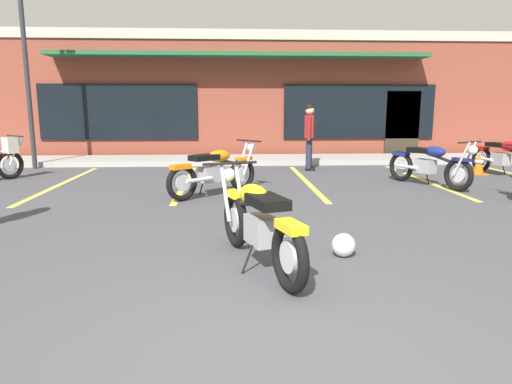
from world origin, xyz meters
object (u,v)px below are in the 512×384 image
(traffic_cone, at_px, (479,164))
(parking_lot_lamp_post, at_px, (21,33))
(motorcycle_green_cafe_racer, at_px, (215,170))
(helmet_on_pavement, at_px, (343,245))
(person_in_black_shirt, at_px, (309,133))
(motorcycle_red_sportbike, at_px, (504,157))
(motorcycle_foreground_classic, at_px, (258,222))
(motorcycle_black_cruiser, at_px, (429,164))

(traffic_cone, xyz_separation_m, parking_lot_lamp_post, (-11.14, 1.59, 3.15))
(motorcycle_green_cafe_racer, xyz_separation_m, parking_lot_lamp_post, (-4.87, 3.90, 2.94))
(helmet_on_pavement, bearing_deg, person_in_black_shirt, 83.42)
(motorcycle_green_cafe_racer, relative_size, person_in_black_shirt, 1.01)
(person_in_black_shirt, relative_size, traffic_cone, 3.16)
(motorcycle_red_sportbike, xyz_separation_m, person_in_black_shirt, (-4.38, 1.27, 0.49))
(person_in_black_shirt, relative_size, parking_lot_lamp_post, 0.32)
(motorcycle_red_sportbike, height_order, person_in_black_shirt, person_in_black_shirt)
(helmet_on_pavement, relative_size, parking_lot_lamp_post, 0.05)
(motorcycle_foreground_classic, relative_size, motorcycle_red_sportbike, 0.97)
(motorcycle_black_cruiser, distance_m, traffic_cone, 2.46)
(parking_lot_lamp_post, bearing_deg, traffic_cone, -8.13)
(motorcycle_foreground_classic, height_order, helmet_on_pavement, motorcycle_foreground_classic)
(motorcycle_black_cruiser, xyz_separation_m, motorcycle_green_cafe_racer, (-4.35, -0.76, 0.00))
(motorcycle_foreground_classic, bearing_deg, motorcycle_black_cruiser, 50.48)
(traffic_cone, bearing_deg, helmet_on_pavement, -128.83)
(motorcycle_green_cafe_racer, xyz_separation_m, person_in_black_shirt, (2.30, 3.25, 0.49))
(motorcycle_black_cruiser, height_order, helmet_on_pavement, motorcycle_black_cruiser)
(motorcycle_black_cruiser, bearing_deg, motorcycle_red_sportbike, 27.65)
(person_in_black_shirt, bearing_deg, helmet_on_pavement, -96.58)
(motorcycle_foreground_classic, relative_size, helmet_on_pavement, 7.85)
(motorcycle_foreground_classic, distance_m, parking_lot_lamp_post, 9.90)
(person_in_black_shirt, distance_m, helmet_on_pavement, 6.95)
(motorcycle_foreground_classic, distance_m, person_in_black_shirt, 7.31)
(helmet_on_pavement, distance_m, traffic_cone, 7.59)
(motorcycle_black_cruiser, xyz_separation_m, parking_lot_lamp_post, (-9.23, 3.13, 2.94))
(motorcycle_foreground_classic, relative_size, motorcycle_black_cruiser, 1.05)
(motorcycle_green_cafe_racer, bearing_deg, person_in_black_shirt, 54.73)
(motorcycle_red_sportbike, distance_m, motorcycle_black_cruiser, 2.62)
(person_in_black_shirt, bearing_deg, parking_lot_lamp_post, 174.84)
(motorcycle_foreground_classic, distance_m, motorcycle_red_sportbike, 8.44)
(traffic_cone, bearing_deg, motorcycle_foreground_classic, -132.89)
(motorcycle_red_sportbike, bearing_deg, helmet_on_pavement, -132.77)
(motorcycle_foreground_classic, relative_size, traffic_cone, 3.85)
(motorcycle_green_cafe_racer, bearing_deg, helmet_on_pavement, -67.33)
(motorcycle_red_sportbike, relative_size, helmet_on_pavement, 8.06)
(motorcycle_green_cafe_racer, xyz_separation_m, helmet_on_pavement, (1.51, -3.61, -0.33))
(motorcycle_foreground_classic, distance_m, motorcycle_black_cruiser, 5.96)
(person_in_black_shirt, xyz_separation_m, traffic_cone, (3.97, -0.94, -0.69))
(parking_lot_lamp_post, bearing_deg, motorcycle_foreground_classic, -54.91)
(motorcycle_green_cafe_racer, distance_m, parking_lot_lamp_post, 6.90)
(motorcycle_foreground_classic, relative_size, parking_lot_lamp_post, 0.38)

